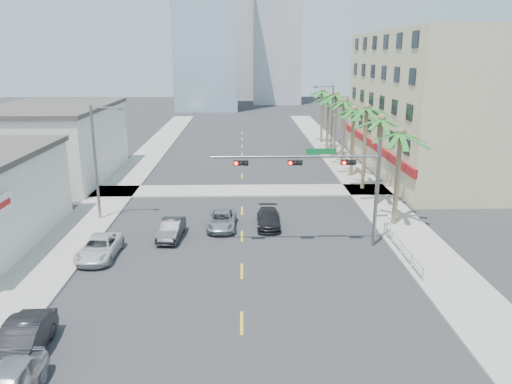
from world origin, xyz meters
TOP-DOWN VIEW (x-y plane):
  - ground at (0.00, 0.00)m, footprint 260.00×260.00m
  - sidewalk_right at (12.00, 20.00)m, footprint 4.00×120.00m
  - sidewalk_left at (-12.00, 20.00)m, footprint 4.00×120.00m
  - sidewalk_cross at (0.00, 22.00)m, footprint 80.00×4.00m
  - building_right at (21.99, 30.00)m, footprint 15.25×28.00m
  - building_left_far at (-19.50, 28.00)m, footprint 11.00×18.00m
  - tower_far_left at (-8.00, 95.00)m, footprint 14.00×14.00m
  - tower_far_center at (-3.00, 125.00)m, footprint 16.00×16.00m
  - traffic_signal_mast at (5.78, 7.95)m, footprint 11.12×0.54m
  - palm_tree_0 at (11.60, 12.00)m, footprint 4.80×4.80m
  - palm_tree_1 at (11.60, 17.20)m, footprint 4.80×4.80m
  - palm_tree_2 at (11.60, 22.40)m, footprint 4.80×4.80m
  - palm_tree_3 at (11.60, 27.60)m, footprint 4.80×4.80m
  - palm_tree_4 at (11.60, 32.80)m, footprint 4.80×4.80m
  - palm_tree_5 at (11.60, 38.00)m, footprint 4.80×4.80m
  - palm_tree_6 at (11.60, 43.20)m, footprint 4.80×4.80m
  - palm_tree_7 at (11.60, 48.40)m, footprint 4.80×4.80m
  - streetlight_left at (-11.00, 14.00)m, footprint 2.55×0.25m
  - streetlight_right at (11.00, 38.00)m, footprint 2.55×0.25m
  - guardrail at (10.30, 6.00)m, footprint 0.08×8.08m
  - car_parked_mid at (-9.40, -4.60)m, footprint 1.85×4.75m
  - car_parked_far at (-9.13, 6.38)m, footprint 2.30×4.77m
  - car_lane_left at (-5.00, 9.71)m, footprint 1.70×4.18m
  - car_lane_center at (-1.50, 11.77)m, footprint 2.20×4.54m
  - car_lane_right at (2.02, 12.02)m, footprint 1.84×4.33m
  - pedestrian at (10.30, 9.08)m, footprint 0.72×0.62m

SIDE VIEW (x-z plane):
  - ground at x=0.00m, z-range 0.00..0.00m
  - sidewalk_right at x=12.00m, z-range 0.00..0.15m
  - sidewalk_left at x=-12.00m, z-range 0.00..0.15m
  - sidewalk_cross at x=0.00m, z-range 0.00..0.15m
  - car_lane_right at x=2.02m, z-range 0.00..1.24m
  - car_lane_center at x=-1.50m, z-range 0.00..1.25m
  - car_parked_far at x=-9.13m, z-range 0.00..1.31m
  - guardrail at x=10.30m, z-range 0.17..1.17m
  - car_lane_left at x=-5.00m, z-range 0.00..1.35m
  - car_parked_mid at x=-9.40m, z-range 0.00..1.54m
  - pedestrian at x=10.30m, z-range 0.15..1.81m
  - building_left_far at x=-19.50m, z-range 0.00..7.20m
  - streetlight_left at x=-11.00m, z-range 0.56..9.56m
  - streetlight_right at x=11.00m, z-range 0.56..9.56m
  - traffic_signal_mast at x=5.78m, z-range 1.46..8.66m
  - palm_tree_0 at x=11.60m, z-range 3.18..10.98m
  - palm_tree_3 at x=11.60m, z-range 3.18..10.98m
  - palm_tree_6 at x=11.60m, z-range 3.18..10.98m
  - palm_tree_1 at x=11.60m, z-range 3.35..11.51m
  - palm_tree_4 at x=11.60m, z-range 3.35..11.51m
  - palm_tree_7 at x=11.60m, z-range 3.35..11.51m
  - building_right at x=21.99m, z-range 0.00..15.00m
  - palm_tree_2 at x=11.60m, z-range 3.52..12.04m
  - palm_tree_5 at x=11.60m, z-range 3.52..12.04m
  - tower_far_center at x=-3.00m, z-range 0.00..42.00m
  - tower_far_left at x=-8.00m, z-range 0.00..48.00m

